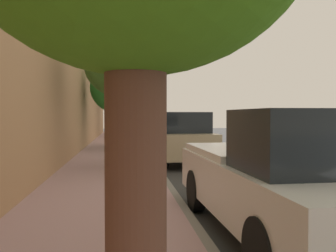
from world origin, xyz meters
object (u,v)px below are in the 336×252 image
Objects in this scene: cyclist_with_backpack at (148,131)px; street_tree_mid_block at (124,88)px; parked_pickup_white_mid at (280,180)px; street_tree_far_end at (125,68)px; pedestrian_on_phone at (114,131)px; parked_suv_tan_second at (182,137)px; parked_sedan_dark_blue_nearest at (147,128)px; street_tree_near_cyclist at (124,94)px; bicycle_at_curb at (152,142)px.

street_tree_mid_block is at bearing 31.41° from cyclist_with_backpack.
parked_pickup_white_mid is 14.82m from street_tree_mid_block.
street_tree_far_end reaches higher than pedestrian_on_phone.
street_tree_mid_block is at bearing -68.42° from parked_suv_tan_second.
parked_sedan_dark_blue_nearest is 2.63× the size of cyclist_with_backpack.
street_tree_near_cyclist is (2.27, -25.80, 2.82)m from parked_pickup_white_mid.
street_tree_near_cyclist is at bearing 38.71° from parked_sedan_dark_blue_nearest.
pedestrian_on_phone is (2.84, -14.47, 0.11)m from parked_pickup_white_mid.
parked_suv_tan_second is (-0.12, 18.64, 0.27)m from parked_sedan_dark_blue_nearest.
parked_pickup_white_mid is 7.48m from street_tree_far_end.
parked_sedan_dark_blue_nearest is at bearing -89.64° from parked_suv_tan_second.
street_tree_far_end is (1.53, 8.14, 3.04)m from bicycle_at_curb.
parked_pickup_white_mid reaches higher than bicycle_at_curb.
parked_sedan_dark_blue_nearest is 0.90× the size of street_tree_near_cyclist.
street_tree_mid_block is 3.00× the size of pedestrian_on_phone.
street_tree_mid_block is (0.00, 11.36, -0.39)m from street_tree_near_cyclist.
street_tree_far_end is (2.27, -6.67, 2.51)m from parked_pickup_white_mid.
parked_suv_tan_second is 17.31m from street_tree_near_cyclist.
parked_sedan_dark_blue_nearest is 2.82× the size of pedestrian_on_phone.
street_tree_near_cyclist reaches higher than pedestrian_on_phone.
parked_sedan_dark_blue_nearest is 0.83× the size of parked_pickup_white_mid.
parked_sedan_dark_blue_nearest is 4.00m from street_tree_near_cyclist.
bicycle_at_curb is at bearing -166.30° from street_tree_mid_block.
street_tree_mid_block is at bearing 176.72° from pedestrian_on_phone.
bicycle_at_curb is at bearing -170.84° from pedestrian_on_phone.
bicycle_at_curb is (0.74, -14.81, -0.53)m from parked_pickup_white_mid.
bicycle_at_curb is 0.84× the size of cyclist_with_backpack.
street_tree_near_cyclist is at bearing -90.00° from street_tree_far_end.
street_tree_mid_block is 2.39m from pedestrian_on_phone.
parked_pickup_white_mid is (-0.17, 27.48, 0.15)m from parked_sedan_dark_blue_nearest.
cyclist_with_backpack is at bearing -148.59° from street_tree_mid_block.
street_tree_far_end is (2.21, 2.17, 2.38)m from parked_suv_tan_second.
bicycle_at_curb is 0.90× the size of pedestrian_on_phone.
parked_pickup_white_mid reaches higher than pedestrian_on_phone.
parked_pickup_white_mid is at bearing 93.58° from cyclist_with_backpack.
parked_suv_tan_second is at bearing -135.54° from street_tree_far_end.
parked_pickup_white_mid is at bearing 95.02° from street_tree_near_cyclist.
street_tree_near_cyclist is 11.37m from street_tree_mid_block.
parked_sedan_dark_blue_nearest is 18.64m from parked_suv_tan_second.
bicycle_at_curb is 2.23m from pedestrian_on_phone.
pedestrian_on_phone reaches higher than parked_sedan_dark_blue_nearest.
pedestrian_on_phone is at bearing 9.16° from bicycle_at_curb.
parked_suv_tan_second is 6.46m from cyclist_with_backpack.
street_tree_far_end is (-0.00, 7.77, 0.08)m from street_tree_mid_block.
parked_sedan_dark_blue_nearest is at bearing -141.29° from street_tree_near_cyclist.
parked_pickup_white_mid is 14.84m from bicycle_at_curb.
street_tree_near_cyclist is 1.04× the size of street_tree_mid_block.
parked_sedan_dark_blue_nearest is at bearing -93.66° from cyclist_with_backpack.
street_tree_mid_block reaches higher than cyclist_with_backpack.
street_tree_near_cyclist reaches higher than street_tree_far_end.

